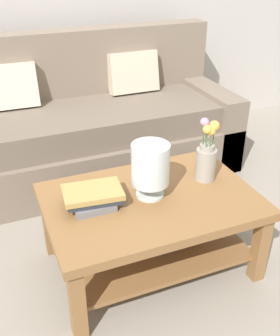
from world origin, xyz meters
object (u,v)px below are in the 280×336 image
object	(u,v)px
book_stack_main	(93,197)
flower_pitcher	(206,157)
coffee_table	(151,217)
glass_hurricane_vase	(150,166)
couch	(86,128)

from	to	relation	value
book_stack_main	flower_pitcher	world-z (taller)	flower_pitcher
flower_pitcher	book_stack_main	bearing A→B (deg)	-178.02
flower_pitcher	coffee_table	bearing A→B (deg)	-170.17
book_stack_main	glass_hurricane_vase	distance (m)	0.33
coffee_table	book_stack_main	world-z (taller)	book_stack_main
coffee_table	flower_pitcher	world-z (taller)	flower_pitcher
book_stack_main	coffee_table	bearing A→B (deg)	-7.17
glass_hurricane_vase	flower_pitcher	xyz separation A→B (m)	(0.36, 0.04, -0.04)
book_stack_main	flower_pitcher	distance (m)	0.67
couch	coffee_table	size ratio (longest dim) A/B	2.05
book_stack_main	flower_pitcher	bearing A→B (deg)	1.98
coffee_table	glass_hurricane_vase	xyz separation A→B (m)	(-0.00, 0.02, 0.31)
couch	coffee_table	world-z (taller)	couch
book_stack_main	couch	bearing A→B (deg)	76.61
couch	flower_pitcher	distance (m)	1.25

